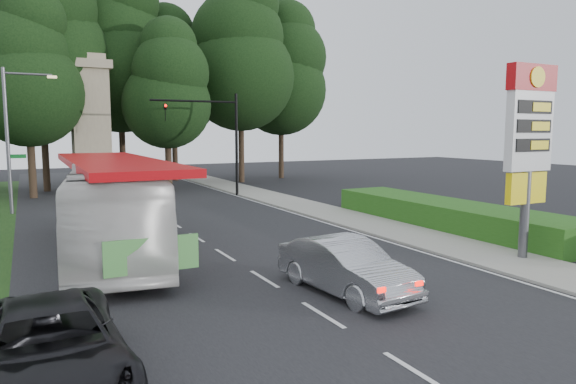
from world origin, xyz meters
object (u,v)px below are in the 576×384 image
transit_bus (115,207)px  sedan_silver (346,267)px  monument (91,124)px  streetlight_signs (11,134)px  suv_charcoal (49,349)px  gas_station_pylon (529,135)px  traffic_signal_mast (219,130)px

transit_bus → sedan_silver: transit_bus is taller
monument → streetlight_signs: bearing=-122.0°
monument → suv_charcoal: monument is taller
gas_station_pylon → traffic_signal_mast: traffic_signal_mast is taller
gas_station_pylon → transit_bus: gas_station_pylon is taller
suv_charcoal → transit_bus: bearing=74.1°
traffic_signal_mast → gas_station_pylon: bearing=-80.9°
traffic_signal_mast → monument: (-7.68, 6.00, 0.43)m
streetlight_signs → suv_charcoal: size_ratio=1.46×
gas_station_pylon → sedan_silver: (-7.70, -0.25, -3.67)m
monument → suv_charcoal: (-4.20, -30.50, -4.34)m
monument → suv_charcoal: size_ratio=1.83×
traffic_signal_mast → transit_bus: 17.17m
sedan_silver → monument: bearing=91.4°
traffic_signal_mast → sedan_silver: 22.98m
traffic_signal_mast → suv_charcoal: size_ratio=1.31×
streetlight_signs → sedan_silver: size_ratio=1.70×
gas_station_pylon → traffic_signal_mast: size_ratio=0.95×
traffic_signal_mast → streetlight_signs: streetlight_signs is taller
sedan_silver → traffic_signal_mast: bearing=73.7°
sedan_silver → suv_charcoal: (-7.70, -2.24, -0.01)m
traffic_signal_mast → sedan_silver: bearing=-100.6°
gas_station_pylon → transit_bus: (-12.70, 7.78, -2.68)m
traffic_signal_mast → suv_charcoal: traffic_signal_mast is taller
suv_charcoal → gas_station_pylon: bearing=8.1°
gas_station_pylon → sedan_silver: size_ratio=1.46×
sedan_silver → suv_charcoal: bearing=-169.4°
monument → suv_charcoal: bearing=-97.8°
streetlight_signs → transit_bus: 12.99m
streetlight_signs → monument: size_ratio=0.80×
transit_bus → traffic_signal_mast: bearing=64.7°
transit_bus → suv_charcoal: (-2.70, -10.27, -1.01)m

